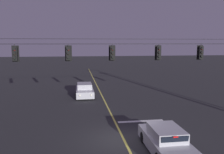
{
  "coord_description": "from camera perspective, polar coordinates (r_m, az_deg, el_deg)",
  "views": [
    {
      "loc": [
        -2.73,
        -13.51,
        5.72
      ],
      "look_at": [
        0.0,
        4.71,
        3.1
      ],
      "focal_mm": 38.75,
      "sensor_mm": 36.0,
      "label": 1
    }
  ],
  "objects": [
    {
      "name": "ground_plane",
      "position": [
        14.93,
        2.77,
        -14.45
      ],
      "size": [
        180.0,
        180.0,
        0.0
      ],
      "primitive_type": "plane",
      "color": "#28282B"
    },
    {
      "name": "lane_centre_stripe",
      "position": [
        24.07,
        -1.77,
        -5.65
      ],
      "size": [
        0.14,
        60.0,
        0.01
      ],
      "primitive_type": "cube",
      "color": "#D1C64C",
      "rests_on": "ground"
    },
    {
      "name": "stop_bar_paint",
      "position": [
        18.18,
        6.79,
        -10.29
      ],
      "size": [
        3.4,
        0.36,
        0.01
      ],
      "primitive_type": "cube",
      "color": "silver",
      "rests_on": "ground"
    },
    {
      "name": "signal_span_assembly",
      "position": [
        17.56,
        0.48,
        1.4
      ],
      "size": [
        21.71,
        0.32,
        7.04
      ],
      "color": "#2D2116",
      "rests_on": "ground"
    },
    {
      "name": "traffic_light_leftmost",
      "position": [
        17.7,
        -21.93,
        5.12
      ],
      "size": [
        0.48,
        0.41,
        1.22
      ],
      "color": "black"
    },
    {
      "name": "traffic_light_left_inner",
      "position": [
        17.23,
        -10.26,
        5.5
      ],
      "size": [
        0.48,
        0.41,
        1.22
      ],
      "color": "black"
    },
    {
      "name": "traffic_light_centre",
      "position": [
        17.42,
        0.09,
        5.66
      ],
      "size": [
        0.48,
        0.41,
        1.22
      ],
      "color": "black"
    },
    {
      "name": "traffic_light_right_inner",
      "position": [
        18.26,
        10.95,
        5.63
      ],
      "size": [
        0.48,
        0.41,
        1.22
      ],
      "color": "black"
    },
    {
      "name": "traffic_light_rightmost",
      "position": [
        19.63,
        20.23,
        5.44
      ],
      "size": [
        0.48,
        0.41,
        1.22
      ],
      "color": "black"
    },
    {
      "name": "car_waiting_near_lane",
      "position": [
        13.36,
        12.49,
        -14.42
      ],
      "size": [
        1.8,
        4.33,
        1.39
      ],
      "color": "#A5A5AD",
      "rests_on": "ground"
    },
    {
      "name": "car_oncoming_lead",
      "position": [
        26.15,
        -6.49,
        -3.14
      ],
      "size": [
        1.8,
        4.42,
        1.39
      ],
      "color": "#A5A5AD",
      "rests_on": "ground"
    }
  ]
}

